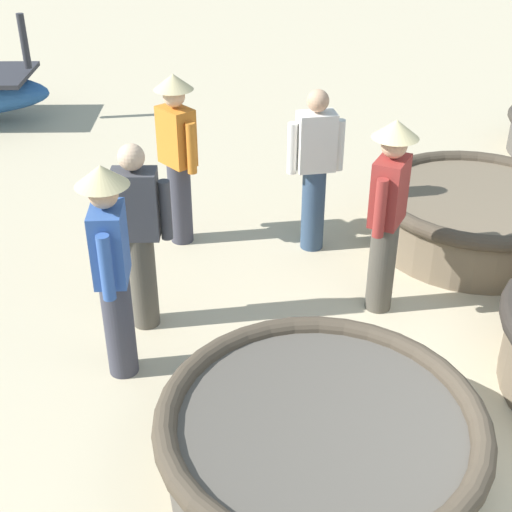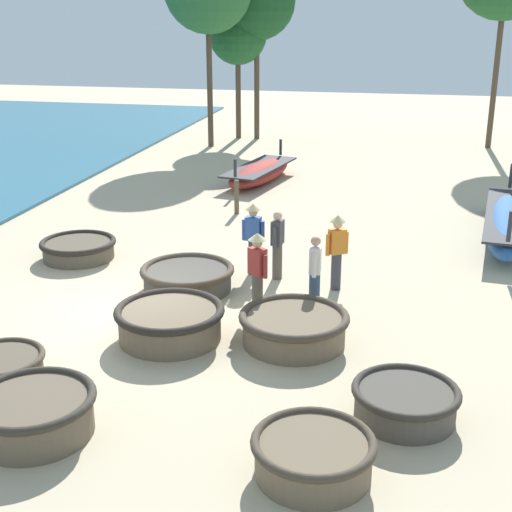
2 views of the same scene
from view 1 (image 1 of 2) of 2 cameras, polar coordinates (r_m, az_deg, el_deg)
name	(u,v)px [view 1 (image 1 of 2)]	position (r m, az deg, el deg)	size (l,w,h in m)	color
coracle_nearest	(320,440)	(4.51, 5.17, -14.42)	(2.03, 2.03, 0.53)	#4C473F
coracle_weathered	(475,214)	(7.19, 17.10, 3.22)	(2.01, 2.01, 0.60)	brown
fisherman_standing_right	(139,234)	(5.54, -9.38, 1.75)	(0.26, 0.53, 1.57)	#4C473D
fisherman_with_hat	(177,150)	(6.71, -6.32, 8.44)	(0.46, 0.37, 1.67)	#383842
fisherman_standing_left	(388,206)	(5.70, 10.51, 3.92)	(0.45, 0.37, 1.67)	#4C473D
fisherman_crouching	(111,261)	(4.98, -11.50, -0.41)	(0.53, 0.36, 1.67)	#383842
fisherman_hauling	(315,168)	(6.62, 4.74, 7.07)	(0.23, 0.53, 1.57)	#2D425B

